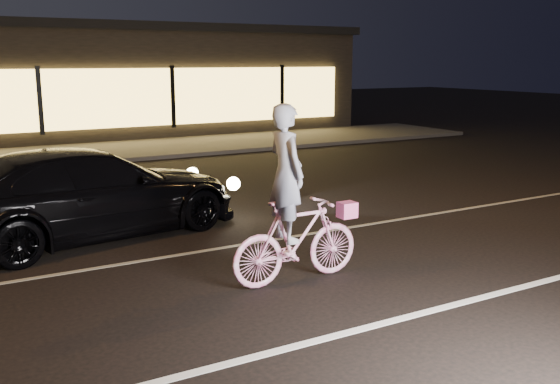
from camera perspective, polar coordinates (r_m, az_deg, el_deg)
ground at (r=7.91m, az=-2.79°, el=-9.43°), size 90.00×90.00×0.00m
lane_stripe_near at (r=6.71m, az=3.20°, el=-13.46°), size 60.00×0.12×0.01m
lane_stripe_far at (r=9.64m, az=-8.23°, el=-5.55°), size 60.00×0.10×0.01m
sidewalk at (r=20.05m, az=-19.96°, el=3.17°), size 30.00×4.00×0.12m
storefront at (r=25.77m, az=-22.67°, el=9.44°), size 25.40×8.42×4.20m
cyclist at (r=8.12m, az=1.28°, el=-2.62°), size 1.87×0.65×2.36m
sedan at (r=10.72m, az=-17.11°, el=-0.09°), size 5.42×3.02×1.49m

